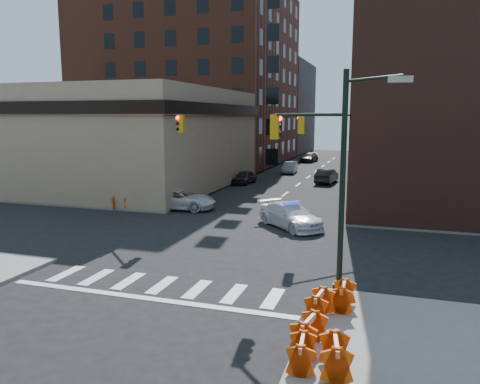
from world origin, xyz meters
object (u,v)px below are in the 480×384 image
Objects in this scene: parked_car_enear at (327,176)px; pedestrian_b at (126,196)px; police_car at (291,216)px; barricade_se_a at (343,296)px; barrel_road at (304,221)px; pedestrian_a at (125,197)px; barricade_nw_a at (162,199)px; pickup at (180,199)px; barrel_bank at (190,200)px; parked_car_wnear at (244,177)px; parked_car_wfar at (290,167)px.

parked_car_enear is 2.63× the size of pedestrian_b.
police_car is 1.13× the size of parked_car_enear.
pedestrian_b is (-11.82, -17.88, 0.26)m from parked_car_enear.
parked_car_enear reaches higher than barricade_se_a.
police_car is 5.48× the size of barrel_road.
pedestrian_a is 2.76m from barricade_nw_a.
barricade_nw_a is at bearing 66.06° from pickup.
barrel_bank is at bearing -0.80° from barricade_nw_a.
parked_car_wnear reaches higher than barricade_se_a.
pedestrian_b is at bearing 52.61° from barricade_se_a.
pedestrian_a reaches higher than parked_car_wfar.
pedestrian_a is at bearing -147.27° from barricade_nw_a.
pickup is 4.61× the size of barricade_nw_a.
parked_car_wnear is at bearing -108.18° from parked_car_wfar.
pedestrian_a reaches higher than parked_car_wnear.
barricade_nw_a is at bearing -95.90° from parked_car_wnear.
parked_car_wfar reaches higher than barrel_road.
police_car is 0.96× the size of pickup.
pickup is 1.87m from barricade_nw_a.
barrel_road is 0.77× the size of barricade_se_a.
parked_car_wfar is 3.62× the size of barricade_nw_a.
barrel_bank is (-8.00, -15.39, -0.25)m from parked_car_enear.
barrel_road is (1.21, -19.66, -0.27)m from parked_car_enear.
parked_car_enear is at bearing -57.93° from parked_car_wfar.
pedestrian_a is 1.76× the size of barrel_road.
pickup reaches higher than barrel_bank.
barricade_nw_a is (-2.06, -0.49, 0.10)m from barrel_bank.
parked_car_wnear is at bearing 117.95° from barrel_road.
pedestrian_a is at bearing 52.81° from barricade_se_a.
parked_car_enear is (7.67, 2.92, 0.08)m from parked_car_wnear.
barrel_bank reaches higher than barrel_road.
pickup is at bearing 16.92° from pedestrian_b.
parked_car_wnear is 18.94m from barrel_road.
barrel_road is 0.81× the size of barricade_nw_a.
parked_car_wnear is at bearing 26.15° from parked_car_enear.
barrel_bank is (-2.83, -22.46, -0.19)m from parked_car_wfar.
parked_car_enear is 3.92× the size of barricade_nw_a.
pedestrian_b is at bearing 126.18° from police_car.
pickup is at bearing 114.51° from police_car.
barricade_se_a is at bearing -60.55° from barricade_nw_a.
parked_car_wnear is at bearing 25.12° from barricade_se_a.
pedestrian_a reaches higher than parked_car_enear.
barricade_se_a is (12.54, -15.80, 0.12)m from barrel_bank.
parked_car_wfar is 4.28× the size of barrel_bank.
pickup is 10.02m from barrel_road.
parked_car_wfar reaches higher than parked_car_wnear.
parked_car_wnear is 3.21× the size of barricade_se_a.
police_car is 4.21× the size of barricade_se_a.
parked_car_wnear is 8.21m from parked_car_enear.
pedestrian_a is (-3.63, -1.39, 0.23)m from pickup.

